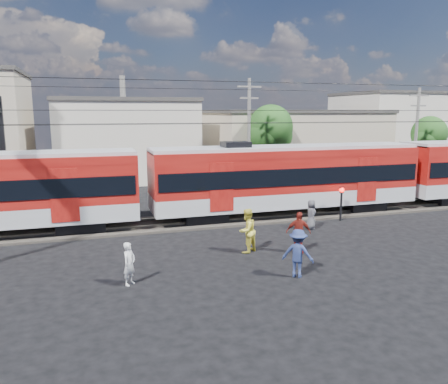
{
  "coord_description": "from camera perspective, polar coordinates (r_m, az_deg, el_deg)",
  "views": [
    {
      "loc": [
        -5.28,
        -15.22,
        6.12
      ],
      "look_at": [
        0.99,
        5.0,
        2.22
      ],
      "focal_mm": 35.0,
      "sensor_mm": 36.0,
      "label": 1
    }
  ],
  "objects": [
    {
      "name": "ground",
      "position": [
        17.23,
        1.81,
        -10.38
      ],
      "size": [
        120.0,
        120.0,
        0.0
      ],
      "primitive_type": "plane",
      "color": "black",
      "rests_on": "ground"
    },
    {
      "name": "track_bed",
      "position": [
        24.57,
        -4.29,
        -3.88
      ],
      "size": [
        70.0,
        3.4,
        0.12
      ],
      "primitive_type": "cube",
      "color": "#2D2823",
      "rests_on": "ground"
    },
    {
      "name": "rail_near",
      "position": [
        23.84,
        -3.89,
        -4.02
      ],
      "size": [
        70.0,
        0.12,
        0.12
      ],
      "primitive_type": "cube",
      "color": "#59544C",
      "rests_on": "track_bed"
    },
    {
      "name": "rail_far",
      "position": [
        25.25,
        -4.68,
        -3.21
      ],
      "size": [
        70.0,
        0.12,
        0.12
      ],
      "primitive_type": "cube",
      "color": "#59544C",
      "rests_on": "track_bed"
    },
    {
      "name": "commuter_train",
      "position": [
        26.09,
        8.65,
        2.12
      ],
      "size": [
        50.3,
        3.08,
        4.17
      ],
      "color": "black",
      "rests_on": "ground"
    },
    {
      "name": "catenary",
      "position": [
        23.49,
        -25.66,
        7.01
      ],
      "size": [
        70.0,
        9.3,
        7.52
      ],
      "color": "black",
      "rests_on": "ground"
    },
    {
      "name": "building_midwest",
      "position": [
        42.42,
        -12.85,
        6.84
      ],
      "size": [
        12.24,
        12.24,
        7.3
      ],
      "color": "beige",
      "rests_on": "ground"
    },
    {
      "name": "building_mideast",
      "position": [
        43.8,
        8.99,
        6.43
      ],
      "size": [
        16.32,
        10.2,
        6.3
      ],
      "color": "tan",
      "rests_on": "ground"
    },
    {
      "name": "building_east",
      "position": [
        54.58,
        20.56,
        7.72
      ],
      "size": [
        10.2,
        10.2,
        8.3
      ],
      "color": "beige",
      "rests_on": "ground"
    },
    {
      "name": "utility_pole_mid",
      "position": [
        32.3,
        3.27,
        7.6
      ],
      "size": [
        1.8,
        0.24,
        8.5
      ],
      "color": "slate",
      "rests_on": "ground"
    },
    {
      "name": "utility_pole_east",
      "position": [
        38.68,
        23.79,
        6.82
      ],
      "size": [
        1.8,
        0.24,
        8.0
      ],
      "color": "slate",
      "rests_on": "ground"
    },
    {
      "name": "tree_near",
      "position": [
        36.35,
        6.31,
        8.07
      ],
      "size": [
        3.82,
        3.64,
        6.72
      ],
      "color": "#382619",
      "rests_on": "ground"
    },
    {
      "name": "tree_far",
      "position": [
        43.78,
        25.29,
        6.65
      ],
      "size": [
        3.36,
        3.12,
        5.76
      ],
      "color": "#382619",
      "rests_on": "ground"
    },
    {
      "name": "pedestrian_a",
      "position": [
        16.14,
        -12.28,
        -9.13
      ],
      "size": [
        0.66,
        0.68,
        1.57
      ],
      "primitive_type": "imported",
      "rotation": [
        0.0,
        0.0,
        0.86
      ],
      "color": "silver",
      "rests_on": "ground"
    },
    {
      "name": "pedestrian_b",
      "position": [
        19.25,
        3.01,
        -5.07
      ],
      "size": [
        1.2,
        1.14,
        1.96
      ],
      "primitive_type": "imported",
      "rotation": [
        0.0,
        0.0,
        3.72
      ],
      "color": "#E4D747",
      "rests_on": "ground"
    },
    {
      "name": "pedestrian_c",
      "position": [
        16.67,
        9.62,
        -7.9
      ],
      "size": [
        1.36,
        1.27,
        1.84
      ],
      "primitive_type": "imported",
      "rotation": [
        0.0,
        0.0,
        2.48
      ],
      "color": "navy",
      "rests_on": "ground"
    },
    {
      "name": "pedestrian_d",
      "position": [
        19.45,
        9.68,
        -5.21
      ],
      "size": [
        1.17,
        0.77,
        1.85
      ],
      "primitive_type": "imported",
      "rotation": [
        0.0,
        0.0,
        -0.32
      ],
      "color": "maroon",
      "rests_on": "ground"
    },
    {
      "name": "pedestrian_e",
      "position": [
        23.49,
        11.3,
        -2.89
      ],
      "size": [
        0.65,
        0.86,
        1.58
      ],
      "primitive_type": "imported",
      "rotation": [
        0.0,
        0.0,
        1.37
      ],
      "color": "#454549",
      "rests_on": "ground"
    },
    {
      "name": "car_silver",
      "position": [
        40.95,
        26.69,
        1.67
      ],
      "size": [
        4.13,
        2.11,
        1.35
      ],
      "primitive_type": "imported",
      "rotation": [
        0.0,
        0.0,
        1.44
      ],
      "color": "silver",
      "rests_on": "ground"
    },
    {
      "name": "crossing_signal",
      "position": [
        25.52,
        15.08,
        -0.68
      ],
      "size": [
        0.29,
        0.29,
        1.97
      ],
      "color": "black",
      "rests_on": "ground"
    }
  ]
}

